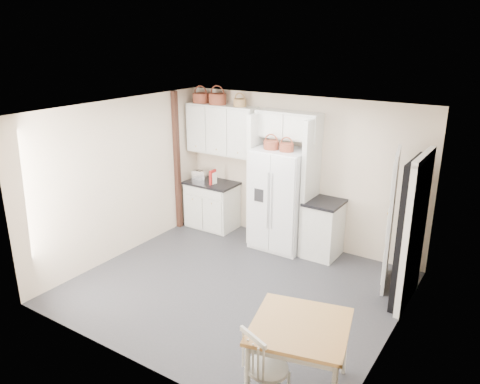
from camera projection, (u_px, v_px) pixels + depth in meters
The scene contains 27 objects.
floor at pixel (236, 287), 6.91m from camera, with size 4.50×4.50×0.00m, color #2E2E32.
ceiling at pixel (235, 112), 6.08m from camera, with size 4.50×4.50×0.00m, color white.
wall_back at pixel (299, 172), 8.09m from camera, with size 4.50×4.50×0.00m, color beige.
wall_left at pixel (121, 179), 7.66m from camera, with size 4.00×4.00×0.00m, color beige.
wall_right at pixel (399, 243), 5.34m from camera, with size 4.00×4.00×0.00m, color beige.
refrigerator at pixel (281, 199), 8.01m from camera, with size 0.90×0.73×1.75m, color silver.
base_cab_left at pixel (212, 205), 8.98m from camera, with size 0.93×0.59×0.86m, color silver.
base_cab_right at pixel (323, 230), 7.79m from camera, with size 0.53×0.63×0.93m, color silver.
dining_table at pixel (299, 358), 4.81m from camera, with size 0.96×0.96×0.80m, color olive.
windsor_chair at pixel (267, 368), 4.59m from camera, with size 0.44×0.40×0.90m, color silver.
counter_left at pixel (212, 183), 8.84m from camera, with size 0.97×0.63×0.04m, color black.
counter_right at pixel (325, 202), 7.63m from camera, with size 0.57×0.67×0.04m, color black.
toaster at pixel (199, 175), 8.97m from camera, with size 0.26×0.15×0.18m, color silver.
cookbook_red at pixel (213, 177), 8.68m from camera, with size 0.04×0.18×0.27m, color red.
cookbook_cream at pixel (213, 178), 8.68m from camera, with size 0.03×0.14×0.22m, color white.
basket_upper_a at pixel (201, 98), 8.60m from camera, with size 0.31×0.31×0.18m, color maroon.
basket_upper_b at pixel (217, 99), 8.41m from camera, with size 0.33×0.33×0.19m, color maroon.
basket_upper_c at pixel (240, 103), 8.17m from camera, with size 0.23×0.23×0.13m, color olive.
basket_fridge_a at pixel (271, 145), 7.71m from camera, with size 0.26×0.26×0.14m, color maroon.
basket_fridge_b at pixel (287, 148), 7.56m from camera, with size 0.24×0.24×0.13m, color maroon.
upper_cabinet at pixel (222, 130), 8.53m from camera, with size 1.40×0.34×0.90m, color silver.
bridge_cabinet at pixel (288, 125), 7.76m from camera, with size 1.12×0.34×0.45m, color silver.
fridge_panel_left at pixel (257, 178), 8.24m from camera, with size 0.08×0.60×2.30m, color silver.
fridge_panel_right at pixel (310, 188), 7.71m from camera, with size 0.08×0.60×2.30m, color silver.
trim_post at pixel (177, 162), 8.70m from camera, with size 0.09×0.09×2.60m, color #381C0F.
doorway_void at pixel (411, 233), 6.26m from camera, with size 0.18×0.85×2.05m, color black.
door_slab at pixel (391, 220), 6.72m from camera, with size 0.80×0.04×2.05m, color white.
Camera 1 is at (3.37, -5.07, 3.56)m, focal length 35.00 mm.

